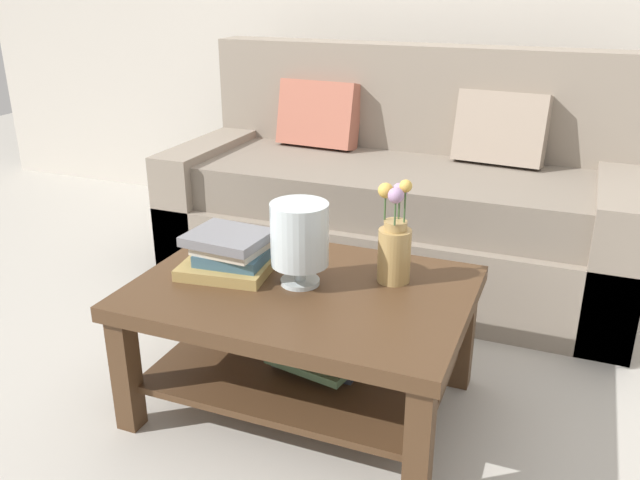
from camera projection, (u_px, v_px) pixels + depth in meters
name	position (u px, v px, depth m)	size (l,w,h in m)	color
ground_plane	(352.00, 360.00, 2.51)	(10.00, 10.00, 0.00)	#B7B2A8
couch	(399.00, 201.00, 3.14)	(2.10, 0.90, 1.06)	gray
coffee_table	(304.00, 320.00, 2.14)	(1.05, 0.75, 0.45)	#4C331E
book_stack_main	(229.00, 254.00, 2.17)	(0.31, 0.25, 0.14)	tan
glass_hurricane_vase	(300.00, 236.00, 2.05)	(0.18, 0.18, 0.27)	silver
flower_pitcher	(395.00, 243.00, 2.08)	(0.11, 0.12, 0.34)	tan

